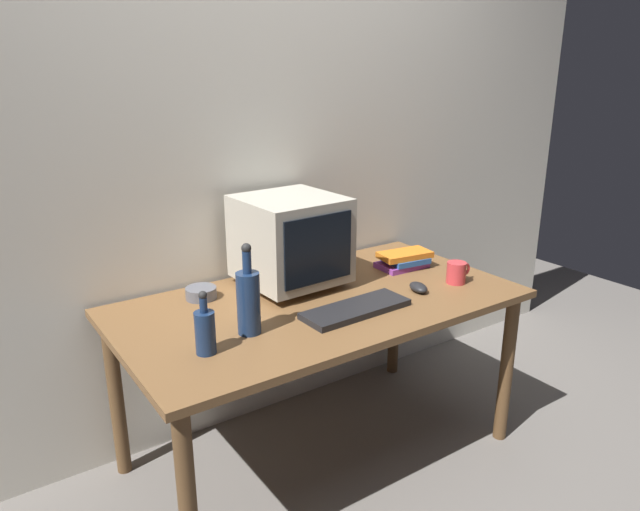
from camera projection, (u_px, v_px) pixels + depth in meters
name	position (u px, v px, depth m)	size (l,w,h in m)	color
ground_plane	(320.00, 452.00, 2.50)	(6.00, 6.00, 0.00)	slate
back_wall	(256.00, 144.00, 2.48)	(4.00, 0.08, 2.50)	silver
desk	(320.00, 318.00, 2.30)	(1.56, 0.84, 0.70)	brown
crt_monitor	(291.00, 240.00, 2.37)	(0.40, 0.40, 0.37)	#B2AD9E
keyboard	(356.00, 309.00, 2.16)	(0.42, 0.15, 0.02)	black
computer_mouse	(418.00, 287.00, 2.35)	(0.06, 0.10, 0.04)	black
bottle_tall	(248.00, 300.00, 1.96)	(0.08, 0.08, 0.32)	navy
bottle_short	(205.00, 330.00, 1.83)	(0.07, 0.07, 0.21)	navy
book_stack	(404.00, 260.00, 2.63)	(0.25, 0.17, 0.07)	#843893
mug	(457.00, 272.00, 2.44)	(0.12, 0.08, 0.09)	#CC383D
cd_spindle	(201.00, 293.00, 2.28)	(0.12, 0.12, 0.04)	#595B66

